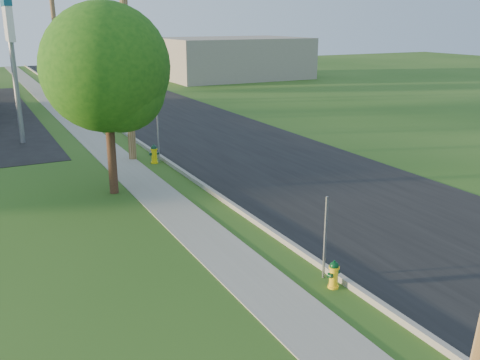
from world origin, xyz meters
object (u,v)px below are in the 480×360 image
utility_pole_mid (126,41)px  hydrant_mid (154,154)px  price_pylon (9,27)px  hydrant_far (86,109)px  hydrant_near (334,274)px  utility_pole_far (56,34)px  tree_verge (109,73)px

utility_pole_mid → hydrant_mid: utility_pole_mid is taller
price_pylon → hydrant_mid: price_pylon is taller
hydrant_mid → hydrant_far: (-0.08, 13.44, -0.02)m
utility_pole_mid → hydrant_near: size_ratio=14.71×
price_pylon → hydrant_far: (4.45, 6.88, -5.05)m
utility_pole_far → hydrant_mid: size_ratio=11.72×
price_pylon → hydrant_mid: (4.52, -6.56, -5.04)m
hydrant_far → tree_verge: bearing=-98.0°
utility_pole_far → price_pylon: bearing=-107.3°
hydrant_near → hydrant_far: bearing=90.5°
utility_pole_mid → price_pylon: (-3.90, 5.50, 0.48)m
hydrant_mid → hydrant_near: bearing=-89.3°
utility_pole_mid → hydrant_far: (0.55, 12.38, -4.57)m
utility_pole_far → price_pylon: utility_pole_far is taller
utility_pole_mid → tree_verge: (-1.79, -4.32, -0.84)m
tree_verge → hydrant_mid: bearing=53.5°
utility_pole_far → hydrant_mid: bearing=-88.1°
hydrant_mid → utility_pole_far: bearing=91.9°
utility_pole_far → hydrant_mid: (0.62, -19.06, -4.41)m
tree_verge → hydrant_far: 17.27m
price_pylon → hydrant_mid: bearing=-55.4°
tree_verge → price_pylon: bearing=102.1°
utility_pole_mid → hydrant_near: utility_pole_mid is taller
hydrant_mid → hydrant_far: 13.44m
price_pylon → tree_verge: price_pylon is taller
utility_pole_far → hydrant_far: 7.18m
utility_pole_far → tree_verge: bearing=-94.6°
hydrant_far → price_pylon: bearing=-122.9°
price_pylon → tree_verge: 10.13m
hydrant_mid → hydrant_far: bearing=90.3°
utility_pole_far → hydrant_near: utility_pole_far is taller
price_pylon → tree_verge: (2.11, -9.82, -1.32)m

